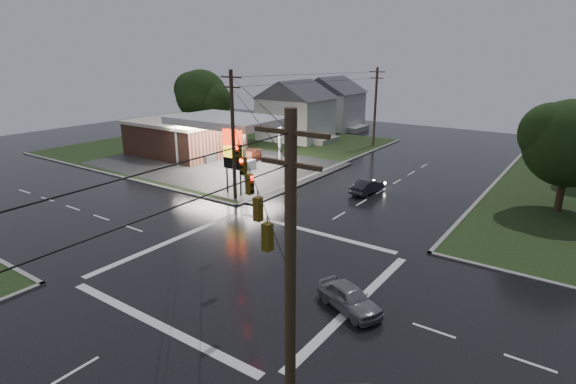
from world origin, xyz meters
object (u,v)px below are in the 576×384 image
Objects in this scene: tree_ne_near at (572,144)px; tree_nw_behind at (202,96)px; house_near at (296,110)px; gas_station at (191,135)px; utility_pole_se at (290,300)px; utility_pole_n at (375,106)px; house_far at (331,102)px; pylon_sign at (233,151)px; car_north at (367,186)px; car_crossing at (349,298)px; utility_pole_nw at (233,134)px; car_pump at (249,157)px.

tree_nw_behind is at bearing 170.53° from tree_ne_near.
house_near is 1.23× the size of tree_ne_near.
tree_ne_near reaches higher than gas_station.
utility_pole_se is at bearing -39.70° from gas_station.
tree_ne_near is at bearing -21.76° from house_near.
utility_pole_n is 0.95× the size of house_far.
pylon_sign is at bearing -73.02° from house_far.
utility_pole_n reaches higher than car_north.
utility_pole_n is 0.95× the size of house_near.
tree_nw_behind reaches higher than pylon_sign.
tree_nw_behind is at bearing 76.36° from car_crossing.
utility_pole_n is at bearing 48.53° from gas_station.
car_pump is at bearing 124.85° from utility_pole_nw.
car_pump is (-31.45, -1.29, -4.90)m from tree_ne_near.
house_far is at bearing 82.50° from gas_station.
gas_station is 38.47m from car_crossing.
house_near is 14.33m from tree_nw_behind.
house_far is (-31.45, 57.50, -1.32)m from utility_pole_se.
tree_ne_near reaches higher than car_pump.
gas_station is 2.38× the size of utility_pole_nw.
house_far is 1.23× the size of tree_ne_near.
utility_pole_nw is 1.10× the size of tree_nw_behind.
car_pump is at bearing 123.69° from pylon_sign.
utility_pole_nw is 31.82m from tree_nw_behind.
tree_nw_behind is at bearing -14.26° from car_north.
gas_station is 5.73× the size of car_pump.
gas_station is 2.37× the size of house_far.
utility_pole_n is 22.58m from car_north.
car_crossing is (-7.21, -22.62, -4.91)m from tree_ne_near.
car_north is at bearing 46.12° from car_crossing.
gas_station is 28.61m from house_far.
utility_pole_se reaches higher than tree_ne_near.
gas_station is 6.64× the size of car_north.
car_north is (-14.94, -4.27, -4.91)m from tree_ne_near.
car_pump is at bearing -80.34° from house_far.
tree_ne_near is (39.82, 2.29, 3.01)m from gas_station.
house_near is at bearing 60.55° from car_crossing.
pylon_sign is 27.23m from tree_ne_near.
house_near is at bearing 158.24° from tree_ne_near.
tree_ne_near is at bearing 27.86° from utility_pole_nw.
house_near is at bearing 113.37° from utility_pole_nw.
utility_pole_se reaches higher than car_north.
house_near is at bearing -36.10° from car_north.
utility_pole_nw is 1.00× the size of utility_pole_se.
utility_pole_n is at bearing 50.53° from car_pump.
tree_ne_near is at bearing -35.77° from house_far.
tree_nw_behind reaches higher than house_near.
utility_pole_se is at bearing -68.20° from utility_pole_n.
car_north is at bearing 36.67° from pylon_sign.
pylon_sign is 0.67× the size of tree_ne_near.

